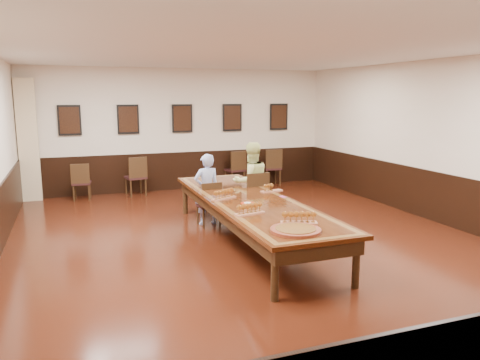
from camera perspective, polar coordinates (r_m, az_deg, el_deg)
name	(u,v)px	position (r m, az deg, el deg)	size (l,w,h in m)	color
floor	(250,242)	(8.17, 1.22, -7.58)	(8.00, 10.00, 0.02)	black
ceiling	(251,50)	(7.81, 1.31, 15.52)	(8.00, 10.00, 0.02)	white
wall_back	(182,130)	(12.61, -7.11, 6.12)	(8.00, 0.02, 3.20)	beige
wall_right	(440,142)	(10.01, 23.24, 4.31)	(0.02, 10.00, 3.20)	beige
chair_man	(209,203)	(9.07, -3.85, -2.87)	(0.41, 0.45, 0.87)	black
chair_woman	(253,197)	(9.34, 1.64, -2.03)	(0.47, 0.52, 1.01)	black
spare_chair_a	(81,182)	(11.88, -18.77, -0.18)	(0.43, 0.46, 0.91)	black
spare_chair_b	(136,176)	(12.06, -12.62, 0.49)	(0.47, 0.51, 1.00)	black
spare_chair_c	(235,169)	(12.95, -0.66, 1.41)	(0.47, 0.51, 1.00)	black
spare_chair_d	(271,167)	(13.23, 3.85, 1.61)	(0.48, 0.52, 1.02)	black
person_man	(207,189)	(9.10, -4.08, -1.15)	(0.51, 0.33, 1.39)	#526FCF
person_woman	(251,182)	(9.38, 1.36, -0.20)	(0.79, 0.61, 1.58)	#EFFA9C
pink_phone	(283,197)	(8.18, 5.23, -2.04)	(0.07, 0.14, 0.01)	#CC4494
curtain	(28,140)	(12.14, -24.43, 4.42)	(0.45, 0.18, 2.90)	beige
wainscoting	(250,214)	(8.03, 1.23, -4.11)	(8.00, 10.00, 1.00)	black
conference_table	(250,207)	(8.00, 1.23, -3.34)	(1.40, 5.00, 0.76)	black
posters	(182,118)	(12.52, -7.06, 7.46)	(6.14, 0.04, 0.74)	black
flight_a	(224,195)	(7.96, -1.99, -1.79)	(0.48, 0.34, 0.18)	#A16043
flight_b	(270,188)	(8.58, 3.71, -0.98)	(0.43, 0.18, 0.16)	#A16043
flight_c	(249,209)	(6.94, 1.16, -3.58)	(0.49, 0.25, 0.18)	#A16043
flight_d	(299,218)	(6.47, 7.21, -4.64)	(0.52, 0.31, 0.19)	#A16043
red_plate_grp	(247,204)	(7.61, 0.92, -2.88)	(0.21, 0.21, 0.03)	red
carved_platter	(296,230)	(6.13, 6.80, -6.08)	(0.73, 0.73, 0.05)	#5C1E12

